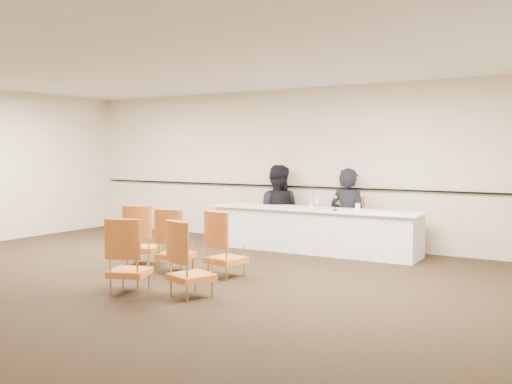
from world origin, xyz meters
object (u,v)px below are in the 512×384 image
panelist_main (348,222)px  microphone (335,203)px  water_bottle (317,203)px  drinking_glass (311,206)px  panelist_main_chair (348,223)px  panelist_second (277,215)px  aud_chair_front_mid (176,240)px  aud_chair_back_mid (130,254)px  aud_chair_front_left (142,234)px  aud_chair_back_right (191,258)px  panelist_second_chair (277,218)px  panel_table (314,230)px  aud_chair_front_right (226,244)px  coffee_cup (358,207)px

panelist_main → microphone: bearing=99.0°
water_bottle → drinking_glass: water_bottle is taller
panelist_main_chair → panelist_second: size_ratio=0.49×
aud_chair_front_mid → aud_chair_back_mid: bearing=-87.2°
panelist_second → aud_chair_back_mid: (0.34, -4.42, -0.07)m
microphone → water_bottle: microphone is taller
panelist_main → aud_chair_front_left: (-2.23, -3.04, -0.02)m
aud_chair_back_right → panelist_second_chair: bearing=124.1°
drinking_glass → aud_chair_front_mid: 2.78m
panelist_second_chair → aud_chair_front_mid: same height
panelist_main_chair → microphone: 0.83m
panel_table → aud_chair_front_mid: bearing=-111.5°
panelist_second_chair → aud_chair_front_right: 3.21m
panelist_second → aud_chair_back_mid: 4.43m
panelist_main → aud_chair_back_right: (-0.30, -4.25, -0.02)m
panelist_second → aud_chair_front_right: 3.21m
panelist_second → aud_chair_front_right: bearing=89.2°
panelist_main_chair → aud_chair_front_right: (-0.57, -3.11, 0.00)m
panelist_second_chair → coffee_cup: size_ratio=6.85×
aud_chair_back_mid → panelist_main: bearing=55.4°
panel_table → aud_chair_back_mid: (-0.72, -3.87, 0.09)m
water_bottle → drinking_glass: (-0.14, 0.03, -0.06)m
panelist_main → panelist_main_chair: panelist_main is taller
water_bottle → aud_chair_back_right: (0.02, -3.60, -0.40)m
panelist_second_chair → aud_chair_front_left: size_ratio=1.00×
aud_chair_front_right → aud_chair_back_mid: same height
aud_chair_front_right → aud_chair_back_mid: 1.45m
panelist_second → aud_chair_back_right: panelist_second is taller
microphone → panelist_second_chair: bearing=135.6°
panelist_second → aud_chair_front_left: size_ratio=2.06×
panelist_second → drinking_glass: size_ratio=19.54×
microphone → aud_chair_back_mid: (-1.19, -3.73, -0.42)m
panelist_main_chair → coffee_cup: panelist_main_chair is taller
panelist_second_chair → panel_table: bearing=-28.3°
coffee_cup → water_bottle: bearing=179.9°
panel_table → drinking_glass: size_ratio=38.43×
panelist_main → aud_chair_back_mid: 4.59m
panelist_main → microphone: panelist_main is taller
panelist_main → drinking_glass: panelist_main is taller
microphone → aud_chair_front_right: bearing=-124.8°
microphone → aud_chair_front_mid: microphone is taller
panel_table → aud_chair_front_mid: size_ratio=4.04×
panelist_second → aud_chair_front_right: panelist_second is taller
microphone → panelist_main: bearing=73.8°
panelist_second → aud_chair_front_right: (0.91, -3.08, -0.07)m
drinking_glass → aud_chair_front_mid: size_ratio=0.11×
aud_chair_front_right → panelist_second_chair: bearing=117.0°
coffee_cup → aud_chair_back_right: aud_chair_back_right is taller
drinking_glass → coffee_cup: bearing=-2.0°
panel_table → water_bottle: 0.51m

